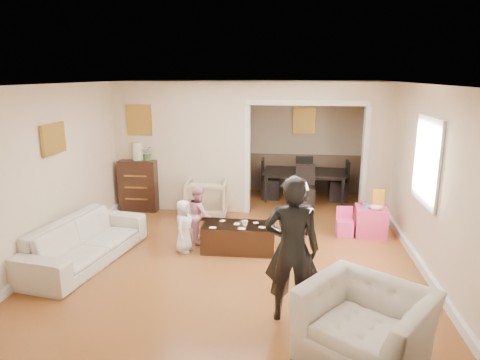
# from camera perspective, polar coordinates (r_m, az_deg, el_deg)

# --- Properties ---
(floor) EXTENTS (7.00, 7.00, 0.00)m
(floor) POSITION_cam_1_polar(r_m,az_deg,el_deg) (7.20, -0.19, -8.52)
(floor) COLOR #A4612A
(floor) RESTS_ON ground
(partition_left) EXTENTS (2.75, 0.18, 2.60)m
(partition_left) POSITION_cam_1_polar(r_m,az_deg,el_deg) (8.81, -7.70, 4.31)
(partition_left) COLOR beige
(partition_left) RESTS_ON ground
(partition_right) EXTENTS (0.55, 0.18, 2.60)m
(partition_right) POSITION_cam_1_polar(r_m,az_deg,el_deg) (8.69, 17.76, 3.65)
(partition_right) COLOR beige
(partition_right) RESTS_ON ground
(partition_header) EXTENTS (2.22, 0.18, 0.35)m
(partition_header) POSITION_cam_1_polar(r_m,az_deg,el_deg) (8.42, 8.93, 11.54)
(partition_header) COLOR beige
(partition_header) RESTS_ON partition_right
(window_pane) EXTENTS (0.03, 0.95, 1.10)m
(window_pane) POSITION_cam_1_polar(r_m,az_deg,el_deg) (6.61, 23.57, 2.31)
(window_pane) COLOR white
(window_pane) RESTS_ON ground
(framed_art_partition) EXTENTS (0.45, 0.03, 0.55)m
(framed_art_partition) POSITION_cam_1_polar(r_m,az_deg,el_deg) (8.88, -13.19, 7.73)
(framed_art_partition) COLOR brown
(framed_art_partition) RESTS_ON partition_left
(framed_art_sofa_wall) EXTENTS (0.03, 0.55, 0.40)m
(framed_art_sofa_wall) POSITION_cam_1_polar(r_m,az_deg,el_deg) (7.03, -23.45, 5.02)
(framed_art_sofa_wall) COLOR brown
(framed_art_alcove) EXTENTS (0.45, 0.03, 0.55)m
(framed_art_alcove) POSITION_cam_1_polar(r_m,az_deg,el_deg) (10.11, 8.46, 7.78)
(framed_art_alcove) COLOR brown
(sofa) EXTENTS (1.21, 2.31, 0.64)m
(sofa) POSITION_cam_1_polar(r_m,az_deg,el_deg) (6.87, -19.82, -7.64)
(sofa) COLOR beige
(sofa) RESTS_ON ground
(armchair_back) EXTENTS (0.83, 0.85, 0.73)m
(armchair_back) POSITION_cam_1_polar(r_m,az_deg,el_deg) (8.53, -4.35, -2.35)
(armchair_back) COLOR #C5B289
(armchair_back) RESTS_ON ground
(armchair_front) EXTENTS (1.50, 1.47, 0.74)m
(armchair_front) POSITION_cam_1_polar(r_m,az_deg,el_deg) (4.58, 16.23, -17.93)
(armchair_front) COLOR beige
(armchair_front) RESTS_ON ground
(dresser) EXTENTS (0.76, 0.43, 1.05)m
(dresser) POSITION_cam_1_polar(r_m,az_deg,el_deg) (9.10, -13.10, -0.62)
(dresser) COLOR black
(dresser) RESTS_ON ground
(table_lamp) EXTENTS (0.22, 0.22, 0.36)m
(table_lamp) POSITION_cam_1_polar(r_m,az_deg,el_deg) (8.95, -13.35, 3.74)
(table_lamp) COLOR beige
(table_lamp) RESTS_ON dresser
(potted_plant) EXTENTS (0.26, 0.23, 0.29)m
(potted_plant) POSITION_cam_1_polar(r_m,az_deg,el_deg) (8.89, -12.12, 3.52)
(potted_plant) COLOR #476F31
(potted_plant) RESTS_ON dresser
(coffee_table) EXTENTS (1.15, 0.58, 0.43)m
(coffee_table) POSITION_cam_1_polar(r_m,az_deg,el_deg) (6.91, -0.15, -7.60)
(coffee_table) COLOR #351B10
(coffee_table) RESTS_ON ground
(coffee_cup) EXTENTS (0.10, 0.10, 0.09)m
(coffee_cup) POSITION_cam_1_polar(r_m,az_deg,el_deg) (6.76, 0.65, -5.75)
(coffee_cup) COLOR silver
(coffee_cup) RESTS_ON coffee_table
(play_table) EXTENTS (0.55, 0.55, 0.50)m
(play_table) POSITION_cam_1_polar(r_m,az_deg,el_deg) (7.86, 16.88, -5.24)
(play_table) COLOR #E33B70
(play_table) RESTS_ON ground
(cereal_box) EXTENTS (0.20, 0.08, 0.30)m
(cereal_box) POSITION_cam_1_polar(r_m,az_deg,el_deg) (7.86, 17.82, -2.25)
(cereal_box) COLOR yellow
(cereal_box) RESTS_ON play_table
(cyan_cup) EXTENTS (0.08, 0.08, 0.08)m
(cyan_cup) POSITION_cam_1_polar(r_m,az_deg,el_deg) (7.71, 16.36, -3.31)
(cyan_cup) COLOR #2AB8D5
(cyan_cup) RESTS_ON play_table
(toy_block) EXTENTS (0.09, 0.08, 0.05)m
(toy_block) POSITION_cam_1_polar(r_m,az_deg,el_deg) (7.87, 16.01, -3.05)
(toy_block) COLOR red
(toy_block) RESTS_ON play_table
(play_bowl) EXTENTS (0.24, 0.24, 0.06)m
(play_bowl) POSITION_cam_1_polar(r_m,az_deg,el_deg) (7.67, 17.54, -3.57)
(play_bowl) COLOR white
(play_bowl) RESTS_ON play_table
(dining_table) EXTENTS (1.86, 1.10, 0.64)m
(dining_table) POSITION_cam_1_polar(r_m,az_deg,el_deg) (9.73, 8.48, -0.72)
(dining_table) COLOR black
(dining_table) RESTS_ON ground
(adult_person) EXTENTS (0.63, 0.42, 1.70)m
(adult_person) POSITION_cam_1_polar(r_m,az_deg,el_deg) (4.87, 6.86, -9.10)
(adult_person) COLOR black
(adult_person) RESTS_ON ground
(child_kneel_a) EXTENTS (0.33, 0.45, 0.84)m
(child_kneel_a) POSITION_cam_1_polar(r_m,az_deg,el_deg) (6.85, -7.42, -6.08)
(child_kneel_a) COLOR white
(child_kneel_a) RESTS_ON ground
(child_kneel_b) EXTENTS (0.50, 0.56, 0.95)m
(child_kneel_b) POSITION_cam_1_polar(r_m,az_deg,el_deg) (7.21, -5.41, -4.52)
(child_kneel_b) COLOR pink
(child_kneel_b) RESTS_ON ground
(child_toddler) EXTENTS (0.45, 0.42, 0.75)m
(child_toddler) POSITION_cam_1_polar(r_m,az_deg,el_deg) (7.52, 8.54, -4.64)
(child_toddler) COLOR black
(child_toddler) RESTS_ON ground
(craft_papers) EXTENTS (0.86, 0.43, 0.00)m
(craft_papers) POSITION_cam_1_polar(r_m,az_deg,el_deg) (6.79, -0.28, -6.03)
(craft_papers) COLOR white
(craft_papers) RESTS_ON coffee_table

